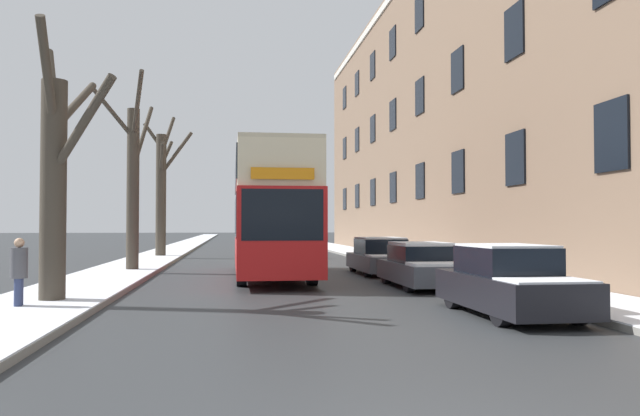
# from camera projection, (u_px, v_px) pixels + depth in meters

# --- Properties ---
(sidewalk_left) EXTENTS (2.77, 130.00, 0.16)m
(sidewalk_left) POSITION_uv_depth(u_px,v_px,m) (185.00, 245.00, 56.33)
(sidewalk_left) COLOR gray
(sidewalk_left) RESTS_ON ground
(sidewalk_right) EXTENTS (2.77, 130.00, 0.16)m
(sidewalk_right) POSITION_uv_depth(u_px,v_px,m) (320.00, 244.00, 58.03)
(sidewalk_right) COLOR gray
(sidewalk_right) RESTS_ON ground
(terrace_facade_right) EXTENTS (9.10, 48.78, 16.16)m
(terrace_facade_right) POSITION_uv_depth(u_px,v_px,m) (484.00, 114.00, 34.96)
(terrace_facade_right) COLOR #7A604C
(terrace_facade_right) RESTS_ON ground
(bare_tree_left_0) EXTENTS (2.31, 4.40, 6.28)m
(bare_tree_left_0) POSITION_uv_depth(u_px,v_px,m) (56.00, 173.00, 14.24)
(bare_tree_left_0) COLOR #423A30
(bare_tree_left_0) RESTS_ON ground
(bare_tree_left_1) EXTENTS (2.17, 4.32, 7.41)m
(bare_tree_left_1) POSITION_uv_depth(u_px,v_px,m) (133.00, 181.00, 24.08)
(bare_tree_left_1) COLOR #423A30
(bare_tree_left_1) RESTS_ON ground
(bare_tree_left_2) EXTENTS (2.81, 3.62, 8.22)m
(bare_tree_left_2) POSITION_uv_depth(u_px,v_px,m) (162.00, 188.00, 35.10)
(bare_tree_left_2) COLOR #423A30
(bare_tree_left_2) RESTS_ON ground
(double_decker_bus) EXTENTS (2.51, 10.55, 4.38)m
(double_decker_bus) POSITION_uv_depth(u_px,v_px,m) (271.00, 207.00, 22.12)
(double_decker_bus) COLOR red
(double_decker_bus) RESTS_ON ground
(parked_car_0) EXTENTS (1.72, 4.19, 1.44)m
(parked_car_0) POSITION_uv_depth(u_px,v_px,m) (509.00, 283.00, 12.70)
(parked_car_0) COLOR black
(parked_car_0) RESTS_ON ground
(parked_car_1) EXTENTS (1.78, 4.23, 1.34)m
(parked_car_1) POSITION_uv_depth(u_px,v_px,m) (422.00, 266.00, 18.49)
(parked_car_1) COLOR #474C56
(parked_car_1) RESTS_ON ground
(parked_car_2) EXTENTS (1.88, 4.43, 1.39)m
(parked_car_2) POSITION_uv_depth(u_px,v_px,m) (381.00, 257.00, 23.65)
(parked_car_2) COLOR #474C56
(parked_car_2) RESTS_ON ground
(pedestrian_left_sidewalk) EXTENTS (0.34, 0.34, 1.58)m
(pedestrian_left_sidewalk) POSITION_uv_depth(u_px,v_px,m) (19.00, 272.00, 13.01)
(pedestrian_left_sidewalk) COLOR navy
(pedestrian_left_sidewalk) RESTS_ON ground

